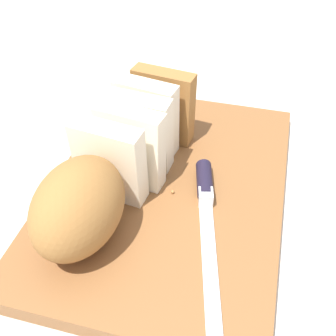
{
  "coord_description": "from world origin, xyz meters",
  "views": [
    {
      "loc": [
        -0.4,
        -0.11,
        0.42
      ],
      "look_at": [
        0.0,
        0.0,
        0.05
      ],
      "focal_mm": 44.76,
      "sensor_mm": 36.0,
      "label": 1
    }
  ],
  "objects": [
    {
      "name": "crumb_near_loaf",
      "position": [
        -0.01,
        -0.01,
        0.03
      ],
      "size": [
        0.0,
        0.0,
        0.0
      ],
      "primitive_type": "sphere",
      "color": "#A8753D",
      "rests_on": "cutting_board"
    },
    {
      "name": "bread_loaf",
      "position": [
        -0.04,
        0.06,
        0.08
      ],
      "size": [
        0.32,
        0.14,
        0.11
      ],
      "rotation": [
        0.0,
        0.0,
        -0.13
      ],
      "color": "#996633",
      "rests_on": "cutting_board"
    },
    {
      "name": "bread_knife",
      "position": [
        -0.03,
        -0.06,
        0.03
      ],
      "size": [
        0.29,
        0.09,
        0.02
      ],
      "rotation": [
        0.0,
        0.0,
        3.39
      ],
      "color": "silver",
      "rests_on": "cutting_board"
    },
    {
      "name": "crumb_stray_left",
      "position": [
        -0.01,
        0.03,
        0.03
      ],
      "size": [
        0.01,
        0.01,
        0.01
      ],
      "primitive_type": "sphere",
      "color": "#A8753D",
      "rests_on": "cutting_board"
    },
    {
      "name": "cutting_board",
      "position": [
        0.0,
        0.0,
        0.01
      ],
      "size": [
        0.44,
        0.32,
        0.02
      ],
      "primitive_type": "cube",
      "rotation": [
        0.0,
        0.0,
        0.01
      ],
      "color": "brown",
      "rests_on": "ground_plane"
    },
    {
      "name": "crumb_near_knife",
      "position": [
        -0.01,
        0.01,
        0.03
      ],
      "size": [
        0.01,
        0.01,
        0.01
      ],
      "primitive_type": "sphere",
      "color": "#A8753D",
      "rests_on": "cutting_board"
    },
    {
      "name": "ground_plane",
      "position": [
        0.0,
        0.0,
        0.0
      ],
      "size": [
        3.0,
        3.0,
        0.0
      ],
      "primitive_type": "plane",
      "color": "beige"
    }
  ]
}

